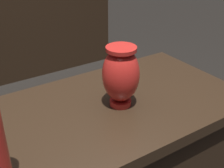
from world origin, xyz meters
TOP-DOWN VIEW (x-y plane):
  - vase_centerpiece at (0.07, -0.02)m, footprint 0.15×0.15m

SIDE VIEW (x-z plane):
  - vase_centerpiece at x=0.07m, z-range 0.81..1.06m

